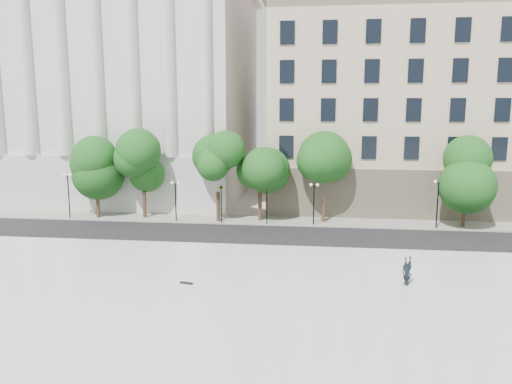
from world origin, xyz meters
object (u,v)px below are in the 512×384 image
skateboard (186,283)px  traffic_light_east (267,186)px  person_lying (407,281)px  traffic_light_west (221,185)px

skateboard → traffic_light_east: bearing=92.6°
person_lying → traffic_light_east: bearing=101.3°
person_lying → traffic_light_west: bearing=111.1°
traffic_light_east → skateboard: bearing=-100.4°
traffic_light_east → skateboard: 17.96m
traffic_light_west → skateboard: traffic_light_west is taller
traffic_light_west → person_lying: traffic_light_west is taller
traffic_light_east → skateboard: (-3.20, -17.37, -3.26)m
traffic_light_east → traffic_light_west: bearing=180.0°
traffic_light_west → person_lying: 21.71m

